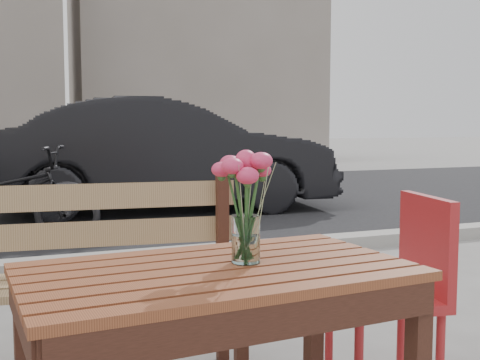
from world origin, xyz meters
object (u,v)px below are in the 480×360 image
(parked_car, at_px, (163,155))
(main_table, at_px, (217,305))
(red_chair, at_px, (401,282))
(bicycle, at_px, (3,196))
(main_vase, at_px, (246,193))

(parked_car, bearing_deg, main_table, 173.20)
(main_table, xyz_separation_m, parked_car, (1.41, 6.15, 0.14))
(red_chair, relative_size, bicycle, 0.47)
(parked_car, xyz_separation_m, bicycle, (-2.02, -1.77, -0.27))
(red_chair, height_order, bicycle, bicycle)
(main_table, distance_m, bicycle, 4.42)
(main_table, bearing_deg, bicycle, 94.21)
(main_vase, distance_m, bicycle, 4.44)
(main_vase, bearing_deg, parked_car, 77.98)
(main_table, height_order, parked_car, parked_car)
(main_vase, height_order, parked_car, parked_car)
(main_vase, xyz_separation_m, bicycle, (-0.72, 4.35, -0.47))
(main_table, height_order, bicycle, bicycle)
(main_table, xyz_separation_m, main_vase, (0.10, 0.02, 0.34))
(red_chair, distance_m, bicycle, 4.32)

